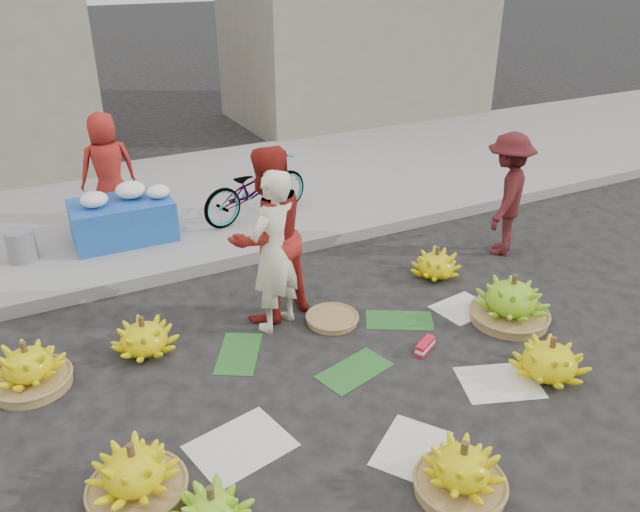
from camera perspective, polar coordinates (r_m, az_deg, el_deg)
name	(u,v)px	position (r m, az deg, el deg)	size (l,w,h in m)	color
ground	(353,356)	(5.67, 3.03, -9.09)	(80.00, 80.00, 0.00)	black
curb	(259,253)	(7.34, -5.59, 0.32)	(40.00, 0.25, 0.15)	gray
sidewalk	(204,197)	(9.18, -10.60, 5.36)	(40.00, 4.00, 0.12)	gray
newspaper_scatter	(403,408)	(5.14, 7.63, -13.60)	(3.20, 1.80, 0.00)	silver
banana_leaves	(333,347)	(5.77, 1.16, -8.30)	(2.00, 1.00, 0.00)	#1C551D
banana_bunch_0	(135,474)	(4.49, -16.56, -18.58)	(0.65, 0.65, 0.45)	olive
banana_bunch_1	(212,508)	(4.28, -9.85, -21.74)	(0.47, 0.47, 0.30)	#66AF19
banana_bunch_2	(462,471)	(4.46, 12.82, -18.64)	(0.69, 0.69, 0.43)	olive
banana_bunch_3	(550,359)	(5.66, 20.28, -8.84)	(0.79, 0.79, 0.39)	yellow
banana_bunch_4	(511,301)	(6.32, 17.09, -3.92)	(0.76, 0.76, 0.50)	olive
banana_bunch_5	(436,263)	(7.00, 10.59, -0.68)	(0.58, 0.58, 0.35)	yellow
banana_bunch_6	(29,368)	(5.73, -25.08, -9.25)	(0.70, 0.70, 0.44)	olive
banana_bunch_7	(144,337)	(5.84, -15.83, -7.11)	(0.75, 0.75, 0.36)	yellow
basket_spare	(332,319)	(6.12, 1.12, -5.79)	(0.50, 0.50, 0.06)	olive
incense_stack	(425,346)	(5.76, 9.60, -8.10)	(0.25, 0.08, 0.10)	red
vendor_cream	(274,252)	(5.72, -4.21, 0.38)	(0.57, 0.38, 1.57)	#E9E3C4
vendor_red	(268,236)	(5.86, -4.81, 1.85)	(0.84, 0.65, 1.72)	#AD251A
man_striped	(506,195)	(7.54, 16.68, 5.41)	(0.94, 0.54, 1.45)	maroon
flower_table	(123,217)	(7.80, -17.55, 3.39)	(1.17, 0.75, 0.67)	#1A4CA9
grey_bucket	(21,245)	(7.72, -25.63, 0.89)	(0.32, 0.32, 0.36)	slate
flower_vendor	(108,168)	(8.26, -18.83, 7.59)	(0.68, 0.45, 1.40)	#AD251A
bicycle	(255,188)	(8.06, -5.92, 6.24)	(1.55, 0.54, 0.82)	gray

